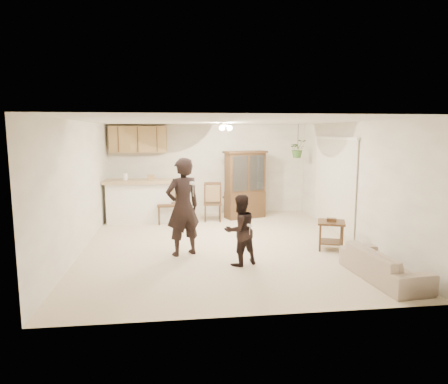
{
  "coord_description": "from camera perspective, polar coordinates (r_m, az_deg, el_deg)",
  "views": [
    {
      "loc": [
        -0.93,
        -7.89,
        2.28
      ],
      "look_at": [
        0.09,
        0.4,
        1.03
      ],
      "focal_mm": 32.0,
      "sensor_mm": 36.0,
      "label": 1
    }
  ],
  "objects": [
    {
      "name": "china_hutch",
      "position": [
        10.68,
        3.03,
        1.0
      ],
      "size": [
        1.22,
        0.77,
        1.8
      ],
      "rotation": [
        0.0,
        0.0,
        0.31
      ],
      "color": "#3E2816",
      "rests_on": "floor"
    },
    {
      "name": "bar_top",
      "position": [
        10.35,
        -12.04,
        1.5
      ],
      "size": [
        1.75,
        0.7,
        0.08
      ],
      "primitive_type": "cube",
      "color": "tan",
      "rests_on": "breakfast_bar"
    },
    {
      "name": "adult",
      "position": [
        7.43,
        -5.9,
        -2.24
      ],
      "size": [
        0.78,
        0.66,
        1.8
      ],
      "primitive_type": "imported",
      "rotation": [
        0.0,
        0.0,
        3.56
      ],
      "color": "black",
      "rests_on": "floor"
    },
    {
      "name": "chair_hutch_right",
      "position": [
        10.39,
        -1.64,
        -2.53
      ],
      "size": [
        0.49,
        0.49,
        1.04
      ],
      "rotation": [
        0.0,
        0.0,
        3.07
      ],
      "color": "#3E2816",
      "rests_on": "floor"
    },
    {
      "name": "upper_cabinets",
      "position": [
        11.0,
        -12.15,
        7.38
      ],
      "size": [
        1.5,
        0.34,
        0.7
      ],
      "primitive_type": "cube",
      "color": "olive",
      "rests_on": "wall_back"
    },
    {
      "name": "wall_front",
      "position": [
        4.84,
        4.27,
        -3.79
      ],
      "size": [
        5.5,
        0.02,
        2.5
      ],
      "primitive_type": "cube",
      "color": "white",
      "rests_on": "ground"
    },
    {
      "name": "chair_bar",
      "position": [
        10.19,
        -8.09,
        -2.77
      ],
      "size": [
        0.49,
        0.49,
        1.08
      ],
      "rotation": [
        0.0,
        0.0,
        -0.03
      ],
      "color": "#3E2816",
      "rests_on": "floor"
    },
    {
      "name": "controller_child",
      "position": [
        6.63,
        3.7,
        -4.79
      ],
      "size": [
        0.07,
        0.11,
        0.03
      ],
      "primitive_type": "cube",
      "rotation": [
        0.0,
        0.0,
        3.57
      ],
      "color": "white",
      "rests_on": "child"
    },
    {
      "name": "child",
      "position": [
        6.88,
        2.29,
        -4.99
      ],
      "size": [
        0.81,
        0.74,
        1.35
      ],
      "primitive_type": "imported",
      "rotation": [
        0.0,
        0.0,
        3.57
      ],
      "color": "black",
      "rests_on": "floor"
    },
    {
      "name": "controller_adult",
      "position": [
        6.97,
        -4.46,
        1.24
      ],
      "size": [
        0.11,
        0.16,
        0.05
      ],
      "primitive_type": "cube",
      "rotation": [
        0.0,
        0.0,
        3.56
      ],
      "color": "white",
      "rests_on": "adult"
    },
    {
      "name": "ceiling_fixture",
      "position": [
        9.16,
        0.1,
        9.26
      ],
      "size": [
        0.36,
        0.36,
        0.2
      ],
      "primitive_type": null,
      "color": "#F7E2B9",
      "rests_on": "ceiling"
    },
    {
      "name": "chair_hutch_left",
      "position": [
        11.03,
        1.68,
        -1.69
      ],
      "size": [
        0.73,
        0.73,
        1.17
      ],
      "rotation": [
        0.0,
        0.0,
        -0.81
      ],
      "color": "#3E2816",
      "rests_on": "floor"
    },
    {
      "name": "wall_right",
      "position": [
        8.77,
        17.89,
        1.35
      ],
      "size": [
        0.02,
        6.5,
        2.5
      ],
      "primitive_type": "cube",
      "color": "white",
      "rests_on": "ground"
    },
    {
      "name": "side_table",
      "position": [
        8.14,
        15.02,
        -5.94
      ],
      "size": [
        0.66,
        0.66,
        0.62
      ],
      "rotation": [
        0.0,
        0.0,
        -0.36
      ],
      "color": "#3E2816",
      "rests_on": "floor"
    },
    {
      "name": "plant_cord",
      "position": [
        10.79,
        10.53,
        7.81
      ],
      "size": [
        0.01,
        0.01,
        0.65
      ],
      "primitive_type": "cylinder",
      "color": "black",
      "rests_on": "ceiling"
    },
    {
      "name": "wall_back",
      "position": [
        11.23,
        -2.21,
        3.24
      ],
      "size": [
        5.5,
        0.02,
        2.5
      ],
      "primitive_type": "cube",
      "color": "white",
      "rests_on": "ground"
    },
    {
      "name": "sofa",
      "position": [
        6.76,
        21.88,
        -8.57
      ],
      "size": [
        0.9,
        1.93,
        0.73
      ],
      "primitive_type": "imported",
      "rotation": [
        0.0,
        0.0,
        1.66
      ],
      "color": "beige",
      "rests_on": "floor"
    },
    {
      "name": "ceiling",
      "position": [
        7.95,
        -0.27,
        10.09
      ],
      "size": [
        5.5,
        6.5,
        0.02
      ],
      "primitive_type": "cube",
      "color": "silver",
      "rests_on": "wall_back"
    },
    {
      "name": "vertical_blinds",
      "position": [
        9.59,
        15.39,
        1.13
      ],
      "size": [
        0.06,
        2.3,
        2.1
      ],
      "primitive_type": null,
      "color": "silver",
      "rests_on": "wall_right"
    },
    {
      "name": "breakfast_bar",
      "position": [
        10.43,
        -11.95,
        -1.5
      ],
      "size": [
        1.6,
        0.55,
        1.0
      ],
      "primitive_type": "cube",
      "color": "white",
      "rests_on": "floor"
    },
    {
      "name": "wall_left",
      "position": [
        8.16,
        -19.81,
        0.75
      ],
      "size": [
        0.02,
        6.5,
        2.5
      ],
      "primitive_type": "cube",
      "color": "white",
      "rests_on": "ground"
    },
    {
      "name": "hanging_plant",
      "position": [
        10.79,
        10.49,
        6.08
      ],
      "size": [
        0.43,
        0.37,
        0.48
      ],
      "primitive_type": "imported",
      "color": "#2B5B24",
      "rests_on": "ceiling"
    },
    {
      "name": "floor",
      "position": [
        8.27,
        -0.25,
        -7.5
      ],
      "size": [
        6.5,
        6.5,
        0.0
      ],
      "primitive_type": "plane",
      "color": "beige",
      "rests_on": "ground"
    }
  ]
}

